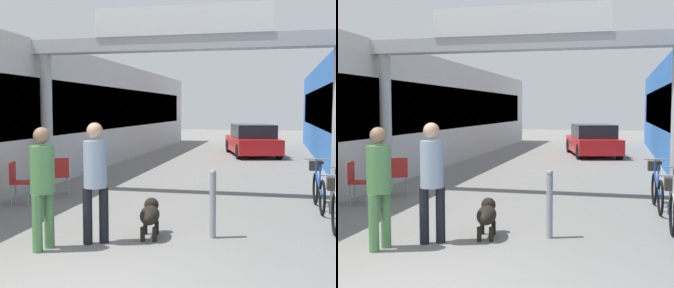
% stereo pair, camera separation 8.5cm
% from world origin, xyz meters
% --- Properties ---
extents(storefront_left, '(3.00, 26.00, 3.66)m').
position_xyz_m(storefront_left, '(-5.09, 11.00, 1.83)').
color(storefront_left, beige).
rests_on(storefront_left, ground_plane).
extents(arcade_sign_gateway, '(7.40, 0.47, 4.24)m').
position_xyz_m(arcade_sign_gateway, '(0.00, 6.26, 3.00)').
color(arcade_sign_gateway, '#B2B2B2').
rests_on(arcade_sign_gateway, ground_plane).
extents(pedestrian_with_dog, '(0.46, 0.46, 1.79)m').
position_xyz_m(pedestrian_with_dog, '(-0.51, 2.32, 1.03)').
color(pedestrian_with_dog, black).
rests_on(pedestrian_with_dog, ground_plane).
extents(pedestrian_companion, '(0.42, 0.42, 1.74)m').
position_xyz_m(pedestrian_companion, '(-1.11, 1.86, 1.00)').
color(pedestrian_companion, '#4C7F47').
rests_on(pedestrian_companion, ground_plane).
extents(dog_on_leash, '(0.42, 0.80, 0.57)m').
position_xyz_m(dog_on_leash, '(0.18, 2.84, 0.36)').
color(dog_on_leash, black).
rests_on(dog_on_leash, ground_plane).
extents(bicycle_blue_farthest, '(0.46, 1.69, 0.98)m').
position_xyz_m(bicycle_blue_farthest, '(2.90, 5.62, 0.44)').
color(bicycle_blue_farthest, black).
rests_on(bicycle_blue_farthest, ground_plane).
extents(bollard_post_metal, '(0.10, 0.10, 1.07)m').
position_xyz_m(bollard_post_metal, '(1.13, 3.00, 0.54)').
color(bollard_post_metal, gray).
rests_on(bollard_post_metal, ground_plane).
extents(cafe_chair_red_nearer, '(0.50, 0.50, 0.89)m').
position_xyz_m(cafe_chair_red_nearer, '(-3.12, 4.55, 0.54)').
color(cafe_chair_red_nearer, gray).
rests_on(cafe_chair_red_nearer, ground_plane).
extents(cafe_chair_red_farther, '(0.54, 0.54, 0.89)m').
position_xyz_m(cafe_chair_red_farther, '(-2.68, 5.58, 0.54)').
color(cafe_chair_red_farther, gray).
rests_on(cafe_chair_red_farther, ground_plane).
extents(parked_car_red, '(2.64, 4.30, 1.33)m').
position_xyz_m(parked_car_red, '(1.10, 15.97, 0.64)').
color(parked_car_red, red).
rests_on(parked_car_red, ground_plane).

